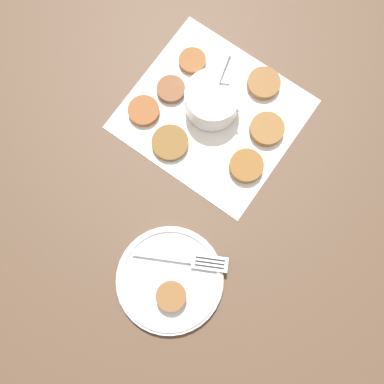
{
  "coord_description": "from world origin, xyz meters",
  "views": [
    {
      "loc": [
        0.16,
        -0.3,
        0.88
      ],
      "look_at": [
        0.07,
        -0.15,
        0.02
      ],
      "focal_mm": 42.0,
      "sensor_mm": 36.0,
      "label": 1
    }
  ],
  "objects_px": {
    "fritter_on_plate": "(171,296)",
    "sauce_bowl": "(213,101)",
    "fork": "(191,260)",
    "serving_plate": "(170,280)"
  },
  "relations": [
    {
      "from": "serving_plate",
      "to": "fork",
      "type": "xyz_separation_m",
      "value": [
        0.02,
        0.05,
        0.01
      ]
    },
    {
      "from": "fork",
      "to": "serving_plate",
      "type": "bearing_deg",
      "value": -106.86
    },
    {
      "from": "sauce_bowl",
      "to": "fritter_on_plate",
      "type": "relative_size",
      "value": 2.24
    },
    {
      "from": "sauce_bowl",
      "to": "fritter_on_plate",
      "type": "height_order",
      "value": "sauce_bowl"
    },
    {
      "from": "fritter_on_plate",
      "to": "sauce_bowl",
      "type": "bearing_deg",
      "value": 109.34
    },
    {
      "from": "serving_plate",
      "to": "fritter_on_plate",
      "type": "bearing_deg",
      "value": -51.83
    },
    {
      "from": "sauce_bowl",
      "to": "fritter_on_plate",
      "type": "bearing_deg",
      "value": -70.66
    },
    {
      "from": "serving_plate",
      "to": "fritter_on_plate",
      "type": "xyz_separation_m",
      "value": [
        0.02,
        -0.02,
        0.02
      ]
    },
    {
      "from": "sauce_bowl",
      "to": "fork",
      "type": "xyz_separation_m",
      "value": [
        0.13,
        -0.29,
        -0.01
      ]
    },
    {
      "from": "sauce_bowl",
      "to": "serving_plate",
      "type": "bearing_deg",
      "value": -72.19
    }
  ]
}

